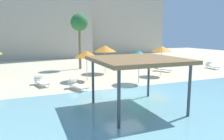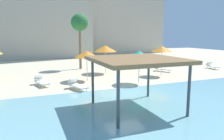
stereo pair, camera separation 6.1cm
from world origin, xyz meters
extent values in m
plane|color=beige|center=(0.00, 0.00, 0.00)|extent=(80.00, 80.00, 0.00)
cube|color=#7AB7C1|center=(0.00, -5.25, 0.02)|extent=(44.00, 13.50, 0.04)
cylinder|color=#42474C|center=(-2.60, -1.05, 1.25)|extent=(0.14, 0.14, 2.49)
cylinder|color=#42474C|center=(0.94, -1.05, 1.25)|extent=(0.14, 0.14, 2.49)
cylinder|color=#42474C|center=(-2.60, -4.59, 1.25)|extent=(0.14, 0.14, 2.49)
cylinder|color=#42474C|center=(0.94, -4.59, 1.25)|extent=(0.14, 0.14, 2.49)
cube|color=olive|center=(-0.83, -2.82, 2.58)|extent=(4.24, 4.24, 0.18)
cylinder|color=silver|center=(5.84, 4.70, 1.13)|extent=(0.06, 0.06, 2.26)
cone|color=orange|center=(5.84, 4.70, 2.53)|extent=(1.94, 1.94, 0.53)
cylinder|color=silver|center=(1.39, 7.92, 1.08)|extent=(0.06, 0.06, 2.16)
cone|color=orange|center=(1.39, 7.92, 2.47)|extent=(2.27, 2.27, 0.63)
cylinder|color=silver|center=(-1.27, 5.09, 0.98)|extent=(0.06, 0.06, 1.96)
cone|color=orange|center=(-1.27, 5.09, 2.24)|extent=(2.03, 2.03, 0.56)
cylinder|color=silver|center=(2.23, 2.51, 1.01)|extent=(0.06, 0.06, 2.02)
cone|color=teal|center=(2.23, 2.51, 2.30)|extent=(2.05, 2.05, 0.56)
cylinder|color=white|center=(7.86, 5.90, 0.11)|extent=(0.05, 0.05, 0.22)
cylinder|color=white|center=(7.43, 5.70, 0.11)|extent=(0.05, 0.05, 0.22)
cylinder|color=white|center=(7.24, 7.21, 0.11)|extent=(0.05, 0.05, 0.22)
cylinder|color=white|center=(6.81, 7.00, 0.11)|extent=(0.05, 0.05, 0.22)
cube|color=white|center=(7.33, 6.45, 0.27)|extent=(1.31, 1.88, 0.10)
cube|color=white|center=(7.02, 7.12, 0.55)|extent=(0.76, 0.72, 0.40)
cylinder|color=white|center=(-2.26, 1.62, 0.11)|extent=(0.05, 0.05, 0.22)
cylinder|color=white|center=(-2.72, 1.48, 0.11)|extent=(0.05, 0.05, 0.22)
cylinder|color=white|center=(-2.68, 3.00, 0.11)|extent=(0.05, 0.05, 0.22)
cylinder|color=white|center=(-3.14, 2.86, 0.11)|extent=(0.05, 0.05, 0.22)
cube|color=white|center=(-2.70, 2.24, 0.27)|extent=(1.10, 1.90, 0.10)
cube|color=white|center=(-2.92, 2.95, 0.55)|extent=(0.72, 0.66, 0.40)
cylinder|color=white|center=(13.76, 5.17, 0.11)|extent=(0.05, 0.05, 0.22)
cylinder|color=white|center=(13.29, 5.27, 0.11)|extent=(0.05, 0.05, 0.22)
cylinder|color=white|center=(14.06, 6.58, 0.11)|extent=(0.05, 0.05, 0.22)
cylinder|color=white|center=(13.59, 6.68, 0.11)|extent=(0.05, 0.05, 0.22)
cube|color=white|center=(13.67, 5.93, 0.27)|extent=(0.96, 1.89, 0.10)
cube|color=white|center=(13.83, 6.65, 0.55)|extent=(0.69, 0.62, 0.40)
cylinder|color=white|center=(-4.54, 3.81, 0.11)|extent=(0.05, 0.05, 0.22)
cylinder|color=white|center=(-5.00, 3.69, 0.11)|extent=(0.05, 0.05, 0.22)
cylinder|color=white|center=(-4.91, 5.20, 0.11)|extent=(0.05, 0.05, 0.22)
cylinder|color=white|center=(-5.38, 5.08, 0.11)|extent=(0.05, 0.05, 0.22)
cube|color=white|center=(-4.96, 4.45, 0.27)|extent=(1.05, 1.89, 0.10)
cube|color=white|center=(-5.15, 5.16, 0.55)|extent=(0.71, 0.65, 0.40)
cylinder|color=brown|center=(-0.32, 11.49, 2.41)|extent=(0.28, 0.28, 4.82)
sphere|color=#286B33|center=(-0.32, 11.49, 5.17)|extent=(1.90, 1.90, 1.90)
cube|color=#B2A893|center=(12.80, 32.08, 10.18)|extent=(18.07, 9.20, 20.36)
camera|label=1|loc=(-5.92, -12.10, 3.79)|focal=34.28mm
camera|label=2|loc=(-5.86, -12.13, 3.79)|focal=34.28mm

